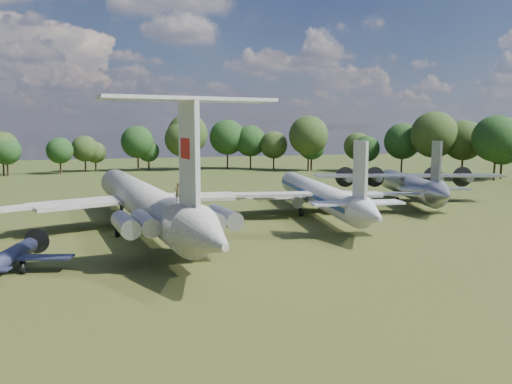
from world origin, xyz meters
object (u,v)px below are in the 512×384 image
object	(u,v)px
an12_transport	(409,189)
small_prop_west	(8,261)
tu104_jet	(318,198)
person_on_il62	(178,192)
il62_airliner	(142,207)

from	to	relation	value
an12_transport	small_prop_west	world-z (taller)	an12_transport
tu104_jet	person_on_il62	bearing A→B (deg)	-130.87
person_on_il62	small_prop_west	bearing A→B (deg)	-22.01
il62_airliner	an12_transport	world-z (taller)	il62_airliner
il62_airliner	tu104_jet	distance (m)	25.37
tu104_jet	person_on_il62	world-z (taller)	person_on_il62
tu104_jet	small_prop_west	bearing A→B (deg)	-145.30
small_prop_west	person_on_il62	distance (m)	15.61
person_on_il62	il62_airliner	bearing A→B (deg)	-100.20
small_prop_west	person_on_il62	xyz separation A→B (m)	(14.50, -1.39, 5.62)
small_prop_west	an12_transport	bearing A→B (deg)	38.37
il62_airliner	an12_transport	xyz separation A→B (m)	(44.43, 9.51, -0.61)
small_prop_west	person_on_il62	size ratio (longest dim) A/B	8.52
tu104_jet	person_on_il62	xyz separation A→B (m)	(-23.29, -19.97, 4.34)
il62_airliner	small_prop_west	distance (m)	19.62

